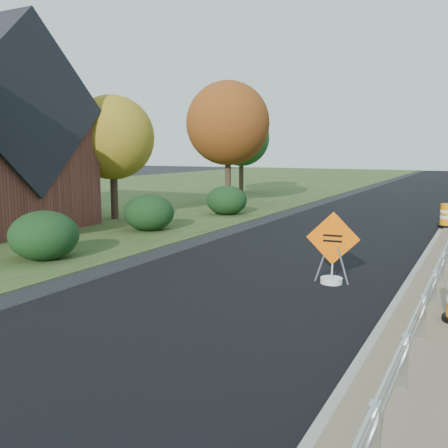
% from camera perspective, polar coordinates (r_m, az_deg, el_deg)
% --- Properties ---
extents(grass_verge_near, '(30.00, 120.00, 0.03)m').
position_cam_1_polar(grass_verge_near, '(36.54, -15.07, 2.99)').
color(grass_verge_near, '#30441D').
rests_on(grass_verge_near, ground).
extents(milled_overlay, '(7.20, 120.00, 0.01)m').
position_cam_1_polar(milled_overlay, '(27.33, 16.67, 1.14)').
color(milled_overlay, black).
rests_on(milled_overlay, ground).
extents(hedge_south, '(2.09, 2.09, 1.52)m').
position_cam_1_polar(hedge_south, '(16.09, -19.89, -1.22)').
color(hedge_south, black).
rests_on(hedge_south, ground).
extents(hedge_mid, '(2.09, 2.09, 1.52)m').
position_cam_1_polar(hedge_mid, '(20.84, -8.58, 1.31)').
color(hedge_mid, black).
rests_on(hedge_mid, ground).
extents(hedge_north, '(2.09, 2.09, 1.52)m').
position_cam_1_polar(hedge_north, '(25.65, 0.30, 2.74)').
color(hedge_north, black).
rests_on(hedge_north, ground).
extents(tree_near_yellow, '(3.96, 3.96, 5.88)m').
position_cam_1_polar(tree_near_yellow, '(24.44, -12.63, 9.59)').
color(tree_near_yellow, '#473523').
rests_on(tree_near_yellow, ground).
extents(tree_near_red, '(4.95, 4.95, 7.35)m').
position_cam_1_polar(tree_near_red, '(30.03, 0.46, 11.42)').
color(tree_near_red, '#473523').
rests_on(tree_near_red, ground).
extents(tree_near_back, '(4.29, 4.29, 6.37)m').
position_cam_1_polar(tree_near_back, '(38.50, 2.00, 9.80)').
color(tree_near_back, '#473523').
rests_on(tree_near_back, ground).
extents(caution_sign, '(1.32, 0.55, 1.82)m').
position_cam_1_polar(caution_sign, '(12.78, 12.23, -4.68)').
color(caution_sign, white).
rests_on(caution_sign, ground).
extents(barrel_median_mid, '(0.64, 0.64, 0.94)m').
position_cam_1_polar(barrel_median_mid, '(22.06, 24.12, 0.85)').
color(barrel_median_mid, black).
rests_on(barrel_median_mid, median).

